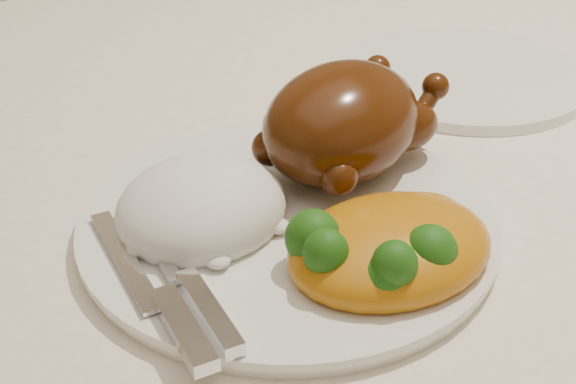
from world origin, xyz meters
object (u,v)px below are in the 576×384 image
dining_table (378,227)px  side_plate (464,76)px  roast_chicken (345,121)px  dinner_plate (288,224)px

dining_table → side_plate: 0.17m
side_plate → roast_chicken: size_ratio=1.32×
dining_table → dinner_plate: bearing=-151.7°
dinner_plate → roast_chicken: roast_chicken is taller
dining_table → side_plate: side_plate is taller
dining_table → side_plate: size_ratio=6.98×
dinner_plate → roast_chicken: 0.09m
dinner_plate → side_plate: 0.30m
dining_table → side_plate: bearing=15.3°
side_plate → roast_chicken: (-0.21, -0.09, 0.05)m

